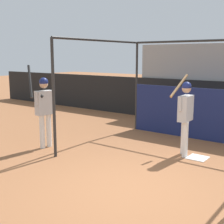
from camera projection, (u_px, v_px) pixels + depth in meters
name	position (u px, v px, depth m)	size (l,w,h in m)	color
ground_plane	(132.00, 188.00, 5.60)	(60.00, 60.00, 0.00)	#935B38
batting_cage	(192.00, 100.00, 8.30)	(4.24, 3.61, 2.78)	#282828
home_plate	(198.00, 158.00, 7.26)	(0.44, 0.44, 0.02)	white
player_batter	(185.00, 111.00, 7.29)	(0.51, 0.90, 1.90)	white
player_waiting	(44.00, 105.00, 7.92)	(0.51, 0.81, 2.13)	white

